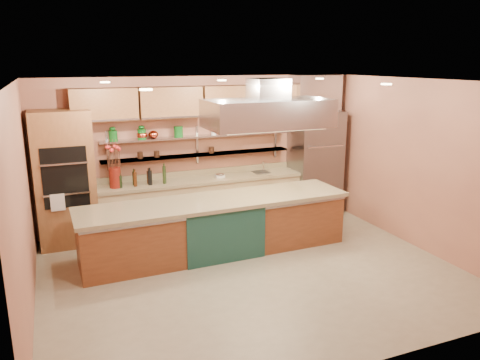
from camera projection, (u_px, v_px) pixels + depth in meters
name	position (u px, v px, depth m)	size (l,w,h in m)	color
floor	(251.00, 272.00, 7.03)	(6.00, 5.00, 0.02)	gray
ceiling	(252.00, 81.00, 6.34)	(6.00, 5.00, 0.02)	black
wall_back	(199.00, 151.00, 8.93)	(6.00, 0.04, 2.80)	#A5664E
wall_front	(356.00, 242.00, 4.44)	(6.00, 0.04, 2.80)	#A5664E
wall_left	(22.00, 205.00, 5.59)	(0.04, 5.00, 2.80)	#A5664E
wall_right	(417.00, 164.00, 7.78)	(0.04, 5.00, 2.80)	#A5664E
oven_stack	(65.00, 179.00, 7.81)	(0.95, 0.64, 2.30)	brown
refrigerator	(315.00, 163.00, 9.55)	(0.95, 0.72, 2.10)	slate
back_counter	(203.00, 202.00, 8.87)	(3.84, 0.64, 0.93)	tan
wall_shelf_lower	(199.00, 155.00, 8.81)	(3.60, 0.26, 0.03)	#A7A9AE
wall_shelf_upper	(198.00, 136.00, 8.72)	(3.60, 0.26, 0.03)	#A7A9AE
upper_cabinets	(201.00, 101.00, 8.53)	(4.60, 0.36, 0.55)	brown
range_hood	(268.00, 113.00, 7.52)	(2.00, 1.00, 0.45)	#A7A9AE
ceiling_downlights	(246.00, 83.00, 6.52)	(4.00, 2.80, 0.02)	#FFE5A5
island	(216.00, 226.00, 7.63)	(4.32, 0.94, 0.90)	brown
flower_vase	(115.00, 178.00, 8.09)	(0.20, 0.20, 0.36)	maroon
oil_bottle_cluster	(142.00, 177.00, 8.27)	(0.90, 0.26, 0.29)	black
kitchen_scale	(220.00, 175.00, 8.82)	(0.17, 0.12, 0.09)	silver
bar_faucet	(263.00, 167.00, 9.24)	(0.03, 0.03, 0.21)	silver
copper_kettle	(153.00, 134.00, 8.39)	(0.18, 0.18, 0.14)	#C2452C
green_canister	(178.00, 132.00, 8.55)	(0.16, 0.16, 0.20)	#0F4A16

